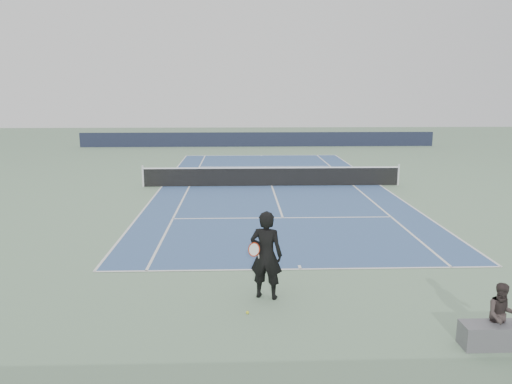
{
  "coord_description": "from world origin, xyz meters",
  "views": [
    {
      "loc": [
        -1.62,
        -24.51,
        4.73
      ],
      "look_at": [
        -1.02,
        -6.83,
        1.1
      ],
      "focal_mm": 35.0,
      "sensor_mm": 36.0,
      "label": 1
    }
  ],
  "objects_px": {
    "tennis_player": "(266,255)",
    "spectator_bench": "(501,325)",
    "tennis_net": "(272,176)",
    "tennis_ball": "(247,312)"
  },
  "relations": [
    {
      "from": "tennis_net",
      "to": "tennis_player",
      "type": "height_order",
      "value": "tennis_player"
    },
    {
      "from": "tennis_player",
      "to": "spectator_bench",
      "type": "relative_size",
      "value": 1.37
    },
    {
      "from": "tennis_net",
      "to": "tennis_player",
      "type": "distance_m",
      "value": 13.71
    },
    {
      "from": "tennis_ball",
      "to": "spectator_bench",
      "type": "relative_size",
      "value": 0.04
    },
    {
      "from": "tennis_ball",
      "to": "spectator_bench",
      "type": "bearing_deg",
      "value": -18.32
    },
    {
      "from": "tennis_net",
      "to": "tennis_ball",
      "type": "bearing_deg",
      "value": -95.77
    },
    {
      "from": "spectator_bench",
      "to": "tennis_player",
      "type": "bearing_deg",
      "value": 150.35
    },
    {
      "from": "tennis_player",
      "to": "spectator_bench",
      "type": "distance_m",
      "value": 4.92
    },
    {
      "from": "spectator_bench",
      "to": "tennis_ball",
      "type": "bearing_deg",
      "value": 161.68
    },
    {
      "from": "tennis_player",
      "to": "tennis_ball",
      "type": "xyz_separation_m",
      "value": [
        -0.45,
        -0.86,
        -1.0
      ]
    }
  ]
}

